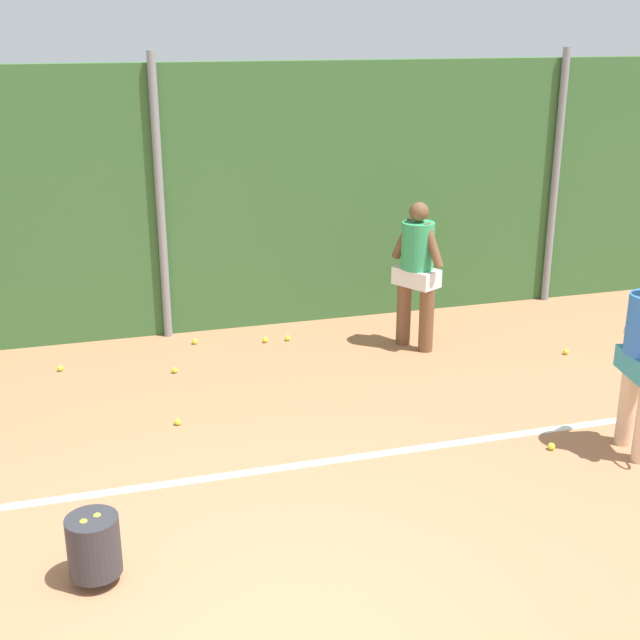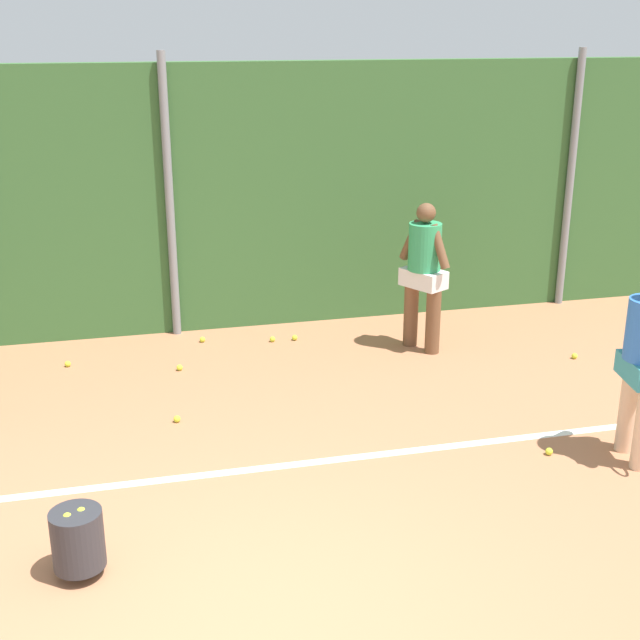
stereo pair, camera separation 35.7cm
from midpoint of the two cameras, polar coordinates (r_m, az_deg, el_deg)
name	(u,v)px [view 2 (the right image)]	position (r m, az deg, el deg)	size (l,w,h in m)	color
ground_plane	(217,498)	(7.04, -5.43, -11.81)	(27.57, 27.57, 0.00)	#B2704C
hedge_fence_backdrop	(169,202)	(10.36, -9.11, 7.79)	(17.92, 0.25, 3.20)	#386633
fence_post_center	(169,199)	(10.18, -9.04, 7.96)	(0.10, 0.10, 3.34)	gray
fence_post_right	(570,181)	(11.76, 17.23, 8.86)	(0.10, 0.10, 3.34)	gray
court_baseline_paint	(211,474)	(7.38, -5.89, -10.24)	(13.10, 0.10, 0.01)	white
player_backcourt_far	(424,269)	(9.81, 8.00, 3.41)	(0.51, 0.65, 1.73)	brown
ball_hopper	(78,539)	(6.19, -14.27, -14.02)	(0.36, 0.36, 0.51)	#2D2D33
tennis_ball_4	(202,340)	(10.28, -6.89, -1.31)	(0.07, 0.07, 0.07)	#CCDB33
tennis_ball_5	(180,368)	(9.49, -8.31, -3.18)	(0.07, 0.07, 0.07)	#CCDB33
tennis_ball_6	(272,339)	(10.23, -2.20, -1.30)	(0.07, 0.07, 0.07)	#CCDB33
tennis_ball_7	(177,419)	(8.30, -8.33, -6.58)	(0.07, 0.07, 0.07)	#CCDB33
tennis_ball_9	(68,364)	(9.85, -15.53, -2.85)	(0.07, 0.07, 0.07)	#CCDB33
tennis_ball_11	(575,356)	(10.19, 17.62, -2.31)	(0.07, 0.07, 0.07)	#CCDB33
tennis_ball_12	(549,451)	(7.95, 16.33, -8.45)	(0.07, 0.07, 0.07)	#CCDB33
tennis_ball_13	(295,338)	(10.27, -0.71, -1.20)	(0.07, 0.07, 0.07)	#CCDB33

